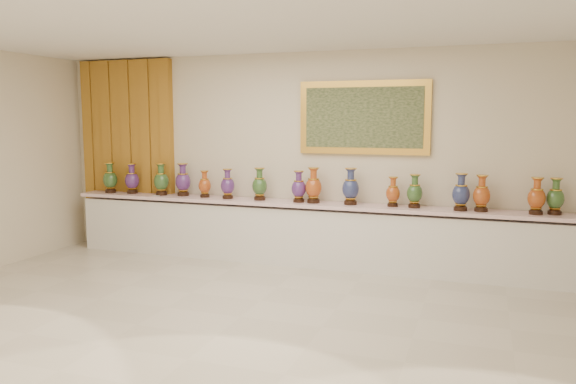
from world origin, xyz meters
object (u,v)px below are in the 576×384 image
(vase_2, at_px, (161,181))
(vase_0, at_px, (110,179))
(vase_1, at_px, (132,180))
(counter, at_px, (305,234))

(vase_2, bearing_deg, vase_0, -178.41)
(vase_0, relative_size, vase_1, 1.02)
(counter, relative_size, vase_2, 14.84)
(vase_0, bearing_deg, vase_1, 6.86)
(vase_1, height_order, vase_2, vase_2)
(vase_0, bearing_deg, counter, 0.93)
(counter, height_order, vase_2, vase_2)
(counter, xyz_separation_m, vase_1, (-2.85, -0.01, 0.67))
(vase_0, distance_m, vase_2, 0.91)
(counter, relative_size, vase_0, 15.18)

